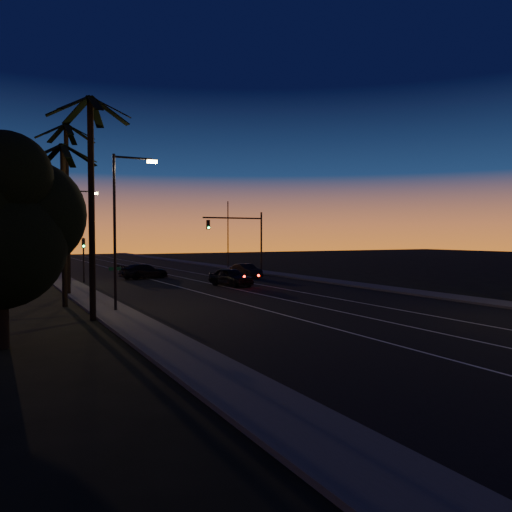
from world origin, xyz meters
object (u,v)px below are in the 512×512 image
signal_mast (242,232)px  right_car (246,271)px  cross_car (144,271)px  lead_car (231,277)px

signal_mast → right_car: (-0.77, -2.37, -4.05)m
signal_mast → right_car: bearing=-108.0°
signal_mast → cross_car: signal_mast is taller
lead_car → cross_car: 11.94m
cross_car → right_car: bearing=-21.9°
right_car → cross_car: 10.49m
lead_car → right_car: (5.12, 7.10, -0.07)m
right_car → lead_car: bearing=-125.8°
lead_car → right_car: 8.75m
signal_mast → lead_car: (-5.89, -9.47, -3.98)m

